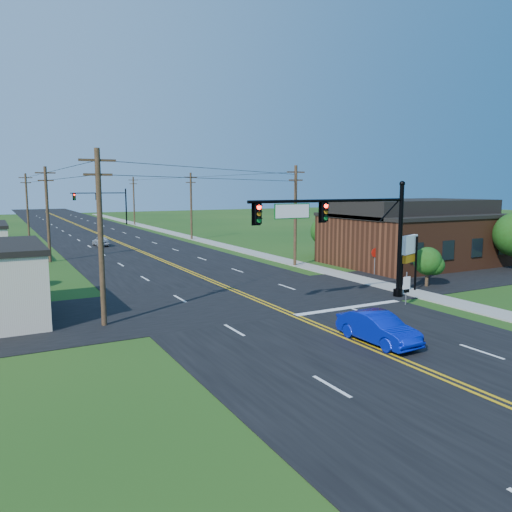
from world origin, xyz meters
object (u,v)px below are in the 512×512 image
route_sign (406,286)px  stop_sign (375,255)px  signal_mast_main (345,227)px  signal_mast_far (102,201)px  blue_car (378,329)px

route_sign → stop_sign: 10.55m
signal_mast_main → route_sign: size_ratio=5.55×
signal_mast_main → route_sign: bearing=-32.5°
signal_mast_far → route_sign: bearing=-87.6°
signal_mast_far → stop_sign: bearing=-82.5°
signal_mast_far → route_sign: 74.16m
signal_mast_main → blue_car: 8.71m
signal_mast_main → stop_sign: (8.66, 6.98, -3.15)m
signal_mast_main → signal_mast_far: bearing=89.9°
signal_mast_far → route_sign: (3.06, -74.02, -3.36)m
signal_mast_main → route_sign: (3.16, -2.02, -3.56)m
blue_car → signal_mast_far: bearing=85.4°
signal_mast_far → blue_car: signal_mast_far is taller
signal_mast_far → stop_sign: signal_mast_far is taller
signal_mast_far → stop_sign: size_ratio=4.93×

